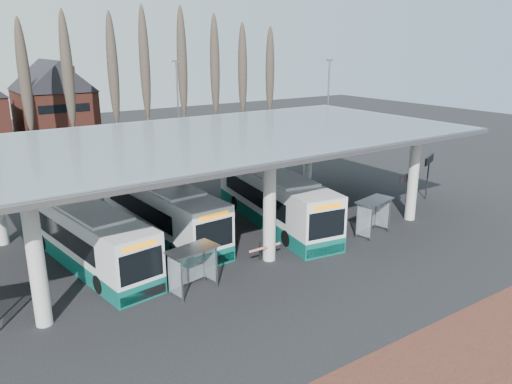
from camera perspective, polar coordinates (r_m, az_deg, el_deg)
ground at (r=26.58m, az=4.70°, el=-9.52°), size 140.00×140.00×0.00m
station_canopy at (r=31.07m, az=-4.38°, el=5.42°), size 32.00×16.00×6.34m
poplar_row at (r=53.71m, az=-18.31°, el=12.68°), size 45.10×1.10×14.50m
lamp_post_b at (r=49.63m, az=-8.87°, el=9.05°), size 0.80×0.16×10.17m
lamp_post_c at (r=52.49m, az=8.20°, el=9.48°), size 0.80×0.16×10.17m
bus_0 at (r=29.00m, az=-18.82°, el=-4.75°), size 4.13×12.16×3.31m
bus_1 at (r=32.03m, az=-10.87°, el=-2.00°), size 3.35×12.53×3.45m
bus_2 at (r=33.56m, az=2.04°, el=-0.77°), size 4.61×12.98×3.53m
shelter_1 at (r=24.49m, az=-7.40°, el=-7.66°), size 2.66×1.68×2.30m
shelter_2 at (r=32.10m, az=13.16°, el=-1.91°), size 2.77×1.78×2.38m
info_sign_0 at (r=35.92m, az=16.96°, el=1.27°), size 2.10×0.46×3.13m
info_sign_1 at (r=40.56m, az=19.17°, el=3.14°), size 2.16×1.06×3.43m
barrier at (r=27.75m, az=0.91°, el=-6.44°), size 2.11×0.60×1.05m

